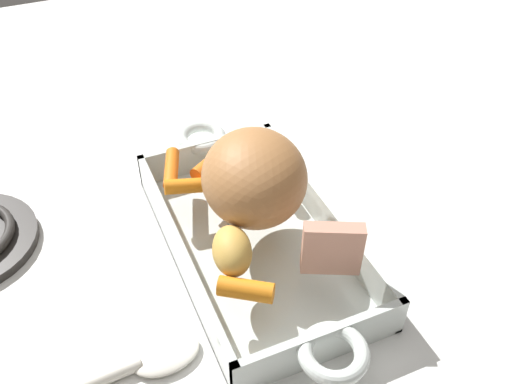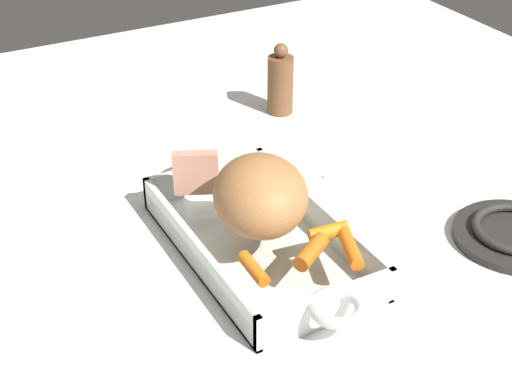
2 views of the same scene
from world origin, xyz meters
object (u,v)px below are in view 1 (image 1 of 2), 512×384
(baby_carrot_northeast, at_px, (211,164))
(baby_carrot_center_right, at_px, (171,169))
(potato_golden_large, at_px, (232,251))
(pork_roast, at_px, (254,177))
(baby_carrot_northwest, at_px, (186,186))
(baby_carrot_center_left, at_px, (246,289))
(roast_slice_thin, at_px, (332,249))
(roasting_dish, at_px, (255,239))
(baby_carrot_southeast, at_px, (267,154))
(serving_spoon, at_px, (108,376))

(baby_carrot_northeast, bearing_deg, baby_carrot_center_right, 74.98)
(baby_carrot_northeast, distance_m, potato_golden_large, 0.16)
(pork_roast, distance_m, baby_carrot_northwest, 0.10)
(baby_carrot_center_left, bearing_deg, roast_slice_thin, -90.88)
(baby_carrot_center_right, distance_m, baby_carrot_center_left, 0.22)
(roasting_dish, bearing_deg, baby_carrot_southeast, -31.57)
(baby_carrot_center_right, relative_size, baby_carrot_northeast, 1.19)
(baby_carrot_center_right, bearing_deg, potato_golden_large, -175.17)
(baby_carrot_northwest, bearing_deg, roast_slice_thin, -150.48)
(roast_slice_thin, distance_m, baby_carrot_center_left, 0.10)
(roasting_dish, bearing_deg, pork_roast, -22.57)
(baby_carrot_southeast, bearing_deg, baby_carrot_northeast, 85.11)
(baby_carrot_northeast, bearing_deg, serving_spoon, 138.46)
(pork_roast, bearing_deg, baby_carrot_southeast, -33.20)
(baby_carrot_center_right, relative_size, serving_spoon, 0.27)
(roasting_dish, distance_m, potato_golden_large, 0.09)
(roasting_dish, relative_size, serving_spoon, 1.72)
(baby_carrot_center_right, bearing_deg, baby_carrot_northeast, -105.02)
(pork_roast, bearing_deg, serving_spoon, 120.31)
(baby_carrot_northwest, bearing_deg, pork_roast, -133.19)
(roast_slice_thin, height_order, serving_spoon, roast_slice_thin)
(roasting_dish, height_order, baby_carrot_center_left, baby_carrot_center_left)
(roasting_dish, xyz_separation_m, pork_roast, (0.02, -0.01, 0.08))
(baby_carrot_southeast, bearing_deg, serving_spoon, 127.86)
(roast_slice_thin, xyz_separation_m, serving_spoon, (-0.00, 0.24, -0.07))
(pork_roast, relative_size, potato_golden_large, 2.22)
(baby_carrot_center_right, height_order, baby_carrot_northeast, baby_carrot_northeast)
(roast_slice_thin, height_order, baby_carrot_southeast, roast_slice_thin)
(roasting_dish, bearing_deg, baby_carrot_northeast, 8.45)
(roasting_dish, height_order, potato_golden_large, potato_golden_large)
(roasting_dish, xyz_separation_m, baby_carrot_center_left, (-0.10, 0.05, 0.04))
(serving_spoon, bearing_deg, baby_carrot_southeast, 34.78)
(baby_carrot_southeast, bearing_deg, baby_carrot_center_left, 150.38)
(baby_carrot_northwest, xyz_separation_m, potato_golden_large, (-0.13, -0.01, 0.01))
(pork_roast, relative_size, baby_carrot_northwest, 2.73)
(pork_roast, distance_m, roast_slice_thin, 0.12)
(serving_spoon, bearing_deg, baby_carrot_northwest, 48.81)
(roast_slice_thin, bearing_deg, pork_roast, 17.11)
(baby_carrot_northwest, height_order, baby_carrot_southeast, baby_carrot_northwest)
(baby_carrot_center_left, bearing_deg, baby_carrot_northwest, 1.88)
(roasting_dish, distance_m, baby_carrot_center_right, 0.14)
(potato_golden_large, bearing_deg, roasting_dish, -41.77)
(baby_carrot_northeast, relative_size, potato_golden_large, 0.94)
(baby_carrot_center_right, relative_size, potato_golden_large, 1.12)
(baby_carrot_southeast, bearing_deg, roast_slice_thin, 175.08)
(pork_roast, relative_size, baby_carrot_center_right, 1.98)
(baby_carrot_center_left, bearing_deg, roasting_dish, -27.63)
(potato_golden_large, bearing_deg, baby_carrot_center_right, 4.83)
(baby_carrot_northwest, height_order, baby_carrot_center_right, baby_carrot_northwest)
(pork_roast, xyz_separation_m, baby_carrot_northeast, (0.09, 0.02, -0.04))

